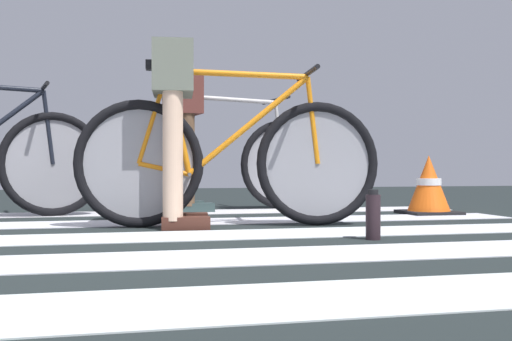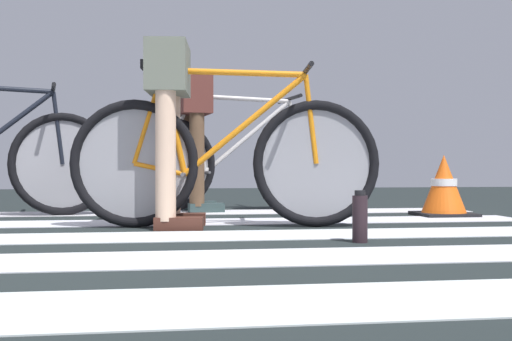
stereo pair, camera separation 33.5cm
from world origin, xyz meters
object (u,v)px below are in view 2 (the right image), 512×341
Objects in this scene: cyclist_1_of_3 at (169,109)px; cyclist_3_of_3 at (194,125)px; bicycle_1_of_3 at (225,159)px; bicycle_3_of_3 at (234,161)px; traffic_cone at (444,187)px; water_bottle at (360,218)px.

cyclist_3_of_3 is (0.18, 1.22, -0.01)m from cyclist_1_of_3.
cyclist_1_of_3 is at bearing -180.00° from bicycle_1_of_3.
bicycle_1_of_3 is 1.69× the size of cyclist_1_of_3.
bicycle_3_of_3 is 4.08× the size of traffic_cone.
cyclist_3_of_3 is 2.40× the size of traffic_cone.
traffic_cone is at bearing -29.58° from cyclist_3_of_3.
bicycle_3_of_3 is at bearing 0.00° from cyclist_3_of_3.
cyclist_1_of_3 reaches higher than traffic_cone.
cyclist_3_of_3 reaches higher than bicycle_3_of_3.
bicycle_1_of_3 is 4.10× the size of traffic_cone.
bicycle_3_of_3 is 7.37× the size of water_bottle.
cyclist_1_of_3 is 4.38× the size of water_bottle.
bicycle_1_of_3 reaches higher than water_bottle.
cyclist_3_of_3 reaches higher than bicycle_1_of_3.
traffic_cone is (1.03, 1.36, 0.09)m from water_bottle.
cyclist_3_of_3 is 1.87m from traffic_cone.
bicycle_3_of_3 is 1.57m from traffic_cone.
cyclist_1_of_3 is at bearing -163.43° from traffic_cone.
bicycle_1_of_3 is at bearing -106.37° from bicycle_3_of_3.
bicycle_1_of_3 is at bearing -92.63° from cyclist_3_of_3.
water_bottle is at bearing -80.06° from cyclist_3_of_3.
traffic_cone is (1.57, 0.59, -0.19)m from bicycle_1_of_3.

